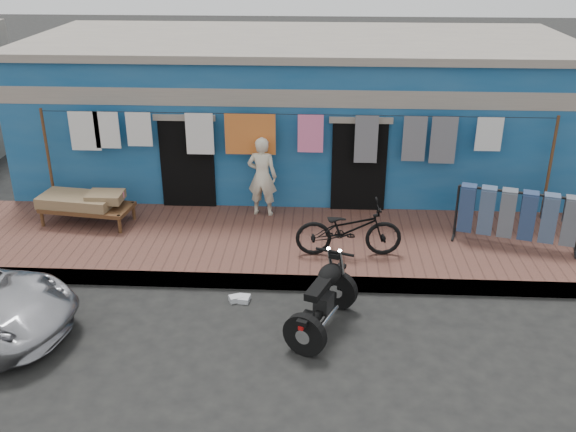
# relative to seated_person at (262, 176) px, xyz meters

# --- Properties ---
(ground) EXTENTS (80.00, 80.00, 0.00)m
(ground) POSITION_rel_seated_person_xyz_m (0.63, -4.11, -1.06)
(ground) COLOR black
(ground) RESTS_ON ground
(sidewalk) EXTENTS (28.00, 3.00, 0.25)m
(sidewalk) POSITION_rel_seated_person_xyz_m (0.63, -1.11, -0.94)
(sidewalk) COLOR brown
(sidewalk) RESTS_ON ground
(curb) EXTENTS (28.00, 0.10, 0.25)m
(curb) POSITION_rel_seated_person_xyz_m (0.63, -2.56, -0.94)
(curb) COLOR gray
(curb) RESTS_ON ground
(building) EXTENTS (12.20, 5.20, 3.36)m
(building) POSITION_rel_seated_person_xyz_m (0.63, 2.88, 0.62)
(building) COLOR navy
(building) RESTS_ON ground
(clothesline) EXTENTS (10.06, 0.06, 2.10)m
(clothesline) POSITION_rel_seated_person_xyz_m (0.31, 0.14, 0.75)
(clothesline) COLOR brown
(clothesline) RESTS_ON sidewalk
(seated_person) EXTENTS (0.63, 0.47, 1.63)m
(seated_person) POSITION_rel_seated_person_xyz_m (0.00, 0.00, 0.00)
(seated_person) COLOR beige
(seated_person) RESTS_ON sidewalk
(bicycle) EXTENTS (1.89, 0.76, 1.20)m
(bicycle) POSITION_rel_seated_person_xyz_m (1.68, -1.70, -0.21)
(bicycle) COLOR black
(bicycle) RESTS_ON sidewalk
(motorcycle) EXTENTS (1.75, 2.12, 1.11)m
(motorcycle) POSITION_rel_seated_person_xyz_m (1.24, -3.73, -0.51)
(motorcycle) COLOR black
(motorcycle) RESTS_ON ground
(charpoy) EXTENTS (2.06, 1.37, 0.62)m
(charpoy) POSITION_rel_seated_person_xyz_m (-3.39, -0.62, -0.51)
(charpoy) COLOR brown
(charpoy) RESTS_ON sidewalk
(jeans_rack) EXTENTS (2.49, 1.65, 1.08)m
(jeans_rack) POSITION_rel_seated_person_xyz_m (4.74, -1.12, -0.27)
(jeans_rack) COLOR black
(jeans_rack) RESTS_ON sidewalk
(litter_a) EXTENTS (0.25, 0.23, 0.09)m
(litter_a) POSITION_rel_seated_person_xyz_m (-0.17, -2.99, -1.02)
(litter_a) COLOR silver
(litter_a) RESTS_ON ground
(litter_b) EXTENTS (0.18, 0.21, 0.09)m
(litter_b) POSITION_rel_seated_person_xyz_m (1.48, -2.91, -1.02)
(litter_b) COLOR silver
(litter_b) RESTS_ON ground
(litter_c) EXTENTS (0.20, 0.24, 0.09)m
(litter_c) POSITION_rel_seated_person_xyz_m (-0.04, -2.99, -1.02)
(litter_c) COLOR silver
(litter_c) RESTS_ON ground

